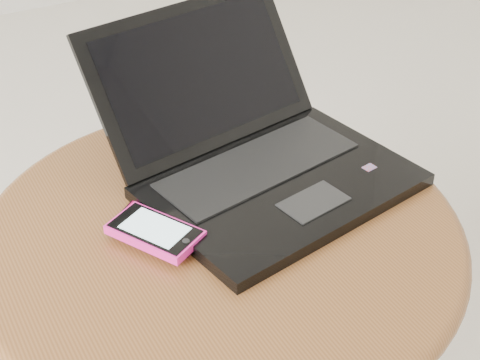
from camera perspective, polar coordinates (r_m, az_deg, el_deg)
table at (r=0.93m, az=-1.42°, el=-8.23°), size 0.58×0.58×0.46m
laptop at (r=0.93m, az=1.29°, el=2.15°), size 0.37×0.38×0.18m
phone_black at (r=0.86m, az=-6.37°, el=-3.74°), size 0.11×0.12×0.01m
phone_pink at (r=0.84m, az=-6.58°, el=-4.00°), size 0.10×0.12×0.01m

